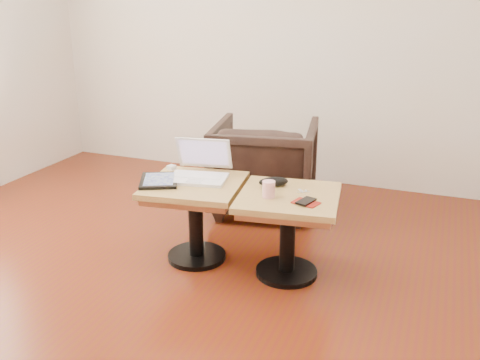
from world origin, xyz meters
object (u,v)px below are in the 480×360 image
(side_table_right, at_px, (288,215))
(striped_cup, at_px, (269,189))
(side_table_left, at_px, (195,202))
(armchair, at_px, (265,166))
(laptop, at_px, (200,170))

(side_table_right, distance_m, striped_cup, 0.20)
(side_table_left, xyz_separation_m, side_table_right, (0.55, 0.01, 0.00))
(striped_cup, bearing_deg, armchair, 109.81)
(striped_cup, distance_m, armchair, 1.02)
(side_table_left, relative_size, laptop, 1.56)
(laptop, height_order, striped_cup, laptop)
(side_table_left, relative_size, striped_cup, 6.81)
(striped_cup, xyz_separation_m, armchair, (-0.34, 0.94, -0.19))
(side_table_left, height_order, laptop, laptop)
(side_table_left, height_order, side_table_right, same)
(side_table_right, relative_size, armchair, 0.83)
(side_table_right, xyz_separation_m, laptop, (-0.56, 0.09, 0.16))
(striped_cup, bearing_deg, laptop, 161.54)
(side_table_right, distance_m, armchair, 0.97)
(side_table_left, bearing_deg, armchair, 73.95)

